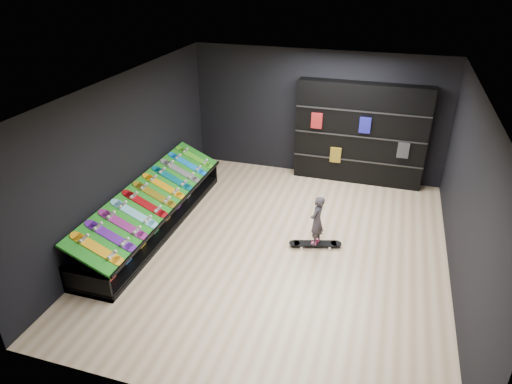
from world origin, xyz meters
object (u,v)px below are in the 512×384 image
(display_rack, at_px, (155,216))
(floor_skateboard, at_px, (315,245))
(back_shelving, at_px, (360,134))
(child, at_px, (316,230))

(display_rack, distance_m, floor_skateboard, 3.21)
(display_rack, bearing_deg, floor_skateboard, 4.11)
(back_shelving, bearing_deg, floor_skateboard, -97.59)
(back_shelving, relative_size, floor_skateboard, 3.02)
(floor_skateboard, bearing_deg, back_shelving, 66.24)
(display_rack, height_order, back_shelving, back_shelving)
(back_shelving, distance_m, child, 3.22)
(back_shelving, bearing_deg, child, -97.59)
(child, bearing_deg, display_rack, -71.51)
(display_rack, height_order, child, child)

